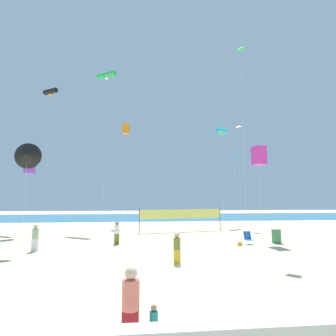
{
  "coord_description": "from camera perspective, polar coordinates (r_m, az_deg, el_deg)",
  "views": [
    {
      "loc": [
        -2.11,
        -14.44,
        3.26
      ],
      "look_at": [
        0.1,
        7.11,
        5.72
      ],
      "focal_mm": 28.84,
      "sensor_mm": 36.0,
      "label": 1
    }
  ],
  "objects": [
    {
      "name": "kite_cyan_tube",
      "position": [
        35.97,
        11.29,
        7.64
      ],
      "size": [
        1.77,
        1.38,
        12.3
      ],
      "color": "silver",
      "rests_on": "ground"
    },
    {
      "name": "volleyball_net",
      "position": [
        27.51,
        2.87,
        -9.86
      ],
      "size": [
        8.52,
        1.82,
        2.4
      ],
      "color": "#4C4C51",
      "rests_on": "ground"
    },
    {
      "name": "beachgoer_olive_shirt",
      "position": [
        14.22,
        1.91,
        -16.32
      ],
      "size": [
        0.35,
        0.35,
        1.55
      ],
      "rotation": [
        0.0,
        0.0,
        5.54
      ],
      "color": "gold",
      "rests_on": "ground"
    },
    {
      "name": "ground_plane",
      "position": [
        14.95,
        2.54,
        -19.07
      ],
      "size": [
        120.0,
        120.0,
        0.0
      ],
      "primitive_type": "plane",
      "color": "beige"
    },
    {
      "name": "beachgoer_sage_shirt",
      "position": [
        19.29,
        -26.26,
        -12.89
      ],
      "size": [
        0.38,
        0.38,
        1.66
      ],
      "rotation": [
        0.0,
        0.0,
        5.06
      ],
      "color": "white",
      "rests_on": "ground"
    },
    {
      "name": "mother_figure",
      "position": [
        6.83,
        -7.91,
        -26.45
      ],
      "size": [
        0.39,
        0.39,
        1.72
      ],
      "rotation": [
        0.0,
        0.0,
        0.06
      ],
      "color": "maroon",
      "rests_on": "ground"
    },
    {
      "name": "kite_black_tube",
      "position": [
        36.4,
        -23.6,
        14.56
      ],
      "size": [
        1.94,
        1.5,
        16.34
      ],
      "color": "silver",
      "rests_on": "ground"
    },
    {
      "name": "toddler_figure",
      "position": [
        7.09,
        -3.04,
        -29.82
      ],
      "size": [
        0.19,
        0.19,
        0.84
      ],
      "rotation": [
        0.0,
        0.0,
        0.43
      ],
      "color": "gold",
      "rests_on": "ground"
    },
    {
      "name": "folding_beach_chair",
      "position": [
        20.93,
        16.58,
        -13.9
      ],
      "size": [
        0.52,
        0.65,
        0.89
      ],
      "rotation": [
        0.0,
        0.0,
        -0.11
      ],
      "color": "#1959B2",
      "rests_on": "ground"
    },
    {
      "name": "ocean_band",
      "position": [
        49.08,
        -3.44,
        -10.28
      ],
      "size": [
        120.0,
        20.0,
        0.01
      ],
      "primitive_type": "cube",
      "color": "teal",
      "rests_on": "ground"
    },
    {
      "name": "kite_magenta_box",
      "position": [
        22.7,
        18.66,
        2.52
      ],
      "size": [
        0.99,
        0.99,
        7.41
      ],
      "color": "silver",
      "rests_on": "ground"
    },
    {
      "name": "kite_orange_diamond",
      "position": [
        33.54,
        14.61,
        8.24
      ],
      "size": [
        0.91,
        0.9,
        11.96
      ],
      "color": "silver",
      "rests_on": "ground"
    },
    {
      "name": "beach_handbag",
      "position": [
        20.16,
        14.96,
        -15.21
      ],
      "size": [
        0.32,
        0.16,
        0.25
      ],
      "primitive_type": "cube",
      "color": "gold",
      "rests_on": "ground"
    },
    {
      "name": "trash_barrel",
      "position": [
        22.01,
        21.94,
        -13.24
      ],
      "size": [
        0.67,
        0.67,
        1.0
      ],
      "primitive_type": "cylinder",
      "color": "#3F7F4C",
      "rests_on": "ground"
    },
    {
      "name": "kite_orange_box",
      "position": [
        35.38,
        -8.88,
        8.19
      ],
      "size": [
        0.96,
        0.96,
        12.83
      ],
      "color": "silver",
      "rests_on": "ground"
    },
    {
      "name": "kite_green_diamond",
      "position": [
        21.89,
        15.07,
        22.56
      ],
      "size": [
        0.63,
        0.61,
        14.25
      ],
      "color": "silver",
      "rests_on": "ground"
    },
    {
      "name": "kite_violet_box",
      "position": [
        27.75,
        -27.23,
        0.22
      ],
      "size": [
        1.06,
        1.06,
        6.76
      ],
      "color": "silver",
      "rests_on": "ground"
    },
    {
      "name": "kite_green_tube",
      "position": [
        35.52,
        -12.86,
        18.57
      ],
      "size": [
        2.49,
        1.85,
        18.56
      ],
      "color": "silver",
      "rests_on": "ground"
    },
    {
      "name": "kite_black_delta",
      "position": [
        19.52,
        -27.65,
        2.36
      ],
      "size": [
        1.7,
        0.51,
        6.85
      ],
      "color": "silver",
      "rests_on": "ground"
    },
    {
      "name": "kite_blue_diamond",
      "position": [
        28.42,
        13.73,
        1.63
      ],
      "size": [
        0.55,
        0.56,
        7.51
      ],
      "color": "silver",
      "rests_on": "ground"
    },
    {
      "name": "beachgoer_white_shirt",
      "position": [
        20.35,
        -10.75,
        -13.14
      ],
      "size": [
        0.37,
        0.37,
        1.61
      ],
      "rotation": [
        0.0,
        0.0,
        3.7
      ],
      "color": "olive",
      "rests_on": "ground"
    }
  ]
}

